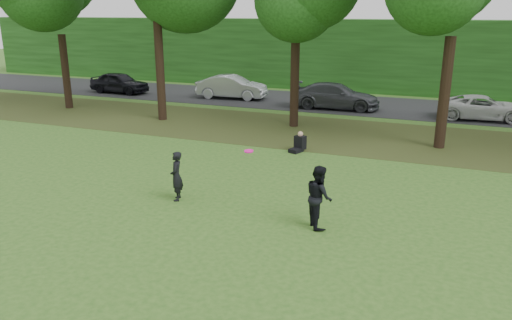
{
  "coord_description": "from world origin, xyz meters",
  "views": [
    {
      "loc": [
        4.38,
        -9.65,
        5.62
      ],
      "look_at": [
        -0.95,
        3.66,
        1.3
      ],
      "focal_mm": 35.0,
      "sensor_mm": 36.0,
      "label": 1
    }
  ],
  "objects_px": {
    "frisbee": "(249,151)",
    "player_left": "(177,176)",
    "player_right": "(319,197)",
    "seated_person": "(299,144)"
  },
  "relations": [
    {
      "from": "seated_person",
      "to": "player_right",
      "type": "bearing_deg",
      "value": -49.88
    },
    {
      "from": "player_right",
      "to": "frisbee",
      "type": "relative_size",
      "value": 4.55
    },
    {
      "from": "player_right",
      "to": "frisbee",
      "type": "bearing_deg",
      "value": 44.5
    },
    {
      "from": "frisbee",
      "to": "seated_person",
      "type": "relative_size",
      "value": 0.45
    },
    {
      "from": "player_right",
      "to": "seated_person",
      "type": "relative_size",
      "value": 2.07
    },
    {
      "from": "frisbee",
      "to": "player_left",
      "type": "bearing_deg",
      "value": -174.41
    },
    {
      "from": "player_left",
      "to": "player_right",
      "type": "height_order",
      "value": "player_right"
    },
    {
      "from": "player_left",
      "to": "seated_person",
      "type": "xyz_separation_m",
      "value": [
        1.85,
        6.7,
        -0.46
      ]
    },
    {
      "from": "player_left",
      "to": "frisbee",
      "type": "relative_size",
      "value": 4.08
    },
    {
      "from": "player_right",
      "to": "frisbee",
      "type": "distance_m",
      "value": 2.47
    }
  ]
}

